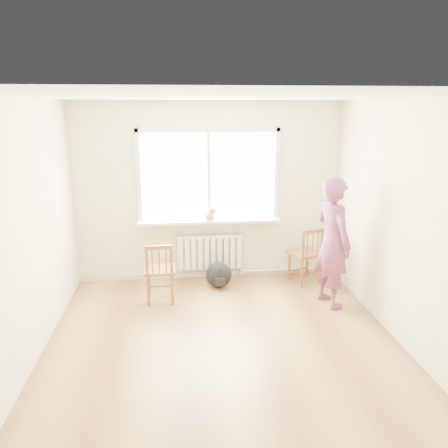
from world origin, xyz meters
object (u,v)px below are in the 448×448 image
object	(u,v)px
chair_left	(160,272)
chair_right	(307,255)
person	(333,243)
backpack	(219,275)
cat	(210,214)

from	to	relation	value
chair_left	chair_right	bearing A→B (deg)	-169.88
person	backpack	xyz separation A→B (m)	(-1.45, 0.72, -0.68)
chair_left	backpack	xyz separation A→B (m)	(0.84, 0.42, -0.24)
chair_right	person	xyz separation A→B (m)	(0.11, -0.73, 0.43)
backpack	person	bearing A→B (deg)	-26.45
chair_right	backpack	size ratio (longest dim) A/B	2.27
chair_right	backpack	world-z (taller)	chair_right
chair_left	cat	xyz separation A→B (m)	(0.74, 0.68, 0.63)
cat	backpack	xyz separation A→B (m)	(0.10, -0.26, -0.87)
backpack	cat	bearing A→B (deg)	111.92
chair_left	backpack	size ratio (longest dim) A/B	2.21
chair_right	person	world-z (taller)	person
chair_right	chair_left	bearing A→B (deg)	-7.40
chair_right	cat	distance (m)	1.59
chair_right	backpack	bearing A→B (deg)	-18.04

